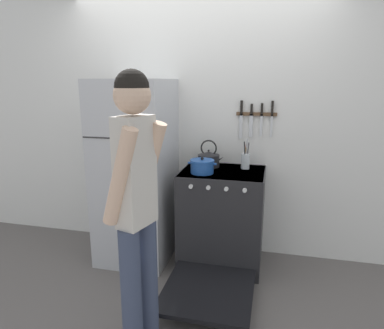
% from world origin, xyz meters
% --- Properties ---
extents(ground_plane, '(14.00, 14.00, 0.00)m').
position_xyz_m(ground_plane, '(0.00, 0.00, 0.00)').
color(ground_plane, '#5B5654').
extents(wall_back, '(10.00, 0.06, 2.55)m').
position_xyz_m(wall_back, '(0.00, 0.03, 1.27)').
color(wall_back, silver).
rests_on(wall_back, ground_plane).
extents(refrigerator, '(0.66, 0.73, 1.74)m').
position_xyz_m(refrigerator, '(-0.54, -0.35, 0.87)').
color(refrigerator, '#B7BABF').
rests_on(refrigerator, ground_plane).
extents(stove_range, '(0.76, 1.35, 0.92)m').
position_xyz_m(stove_range, '(0.30, -0.34, 0.46)').
color(stove_range, '#232326').
rests_on(stove_range, ground_plane).
extents(dutch_oven_pot, '(0.26, 0.21, 0.15)m').
position_xyz_m(dutch_oven_pot, '(0.13, -0.43, 0.98)').
color(dutch_oven_pot, '#1E4C9E').
rests_on(dutch_oven_pot, stove_range).
extents(tea_kettle, '(0.25, 0.20, 0.26)m').
position_xyz_m(tea_kettle, '(0.14, -0.18, 1.00)').
color(tea_kettle, black).
rests_on(tea_kettle, stove_range).
extents(utensil_jar, '(0.08, 0.08, 0.28)m').
position_xyz_m(utensil_jar, '(0.49, -0.18, 1.00)').
color(utensil_jar, silver).
rests_on(utensil_jar, stove_range).
extents(person, '(0.35, 0.42, 1.79)m').
position_xyz_m(person, '(-0.04, -1.52, 1.02)').
color(person, '#38425B').
rests_on(person, ground_plane).
extents(wall_knife_strip, '(0.38, 0.03, 0.36)m').
position_xyz_m(wall_knife_strip, '(0.56, -0.02, 1.42)').
color(wall_knife_strip, brown).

